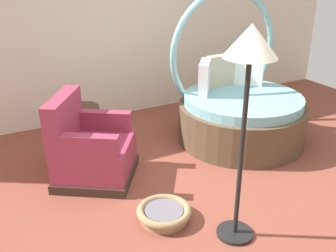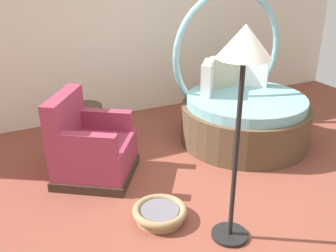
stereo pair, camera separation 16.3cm
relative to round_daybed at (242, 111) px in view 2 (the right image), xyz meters
name	(u,v)px [view 2 (the right image)]	position (x,y,z in m)	size (l,w,h in m)	color
ground_plane	(206,194)	(-1.08, -0.92, -0.42)	(8.00, 8.00, 0.02)	brown
back_wall	(119,23)	(-1.08, 1.64, 0.96)	(8.00, 0.12, 2.75)	silver
round_daybed	(242,111)	(0.00, 0.00, 0.00)	(1.65, 1.65, 1.92)	brown
red_armchair	(90,149)	(-2.04, -0.07, -0.08)	(1.11, 1.11, 0.94)	#38281E
pet_basket	(160,213)	(-1.69, -1.12, -0.34)	(0.51, 0.51, 0.13)	#9E7F56
side_table	(85,113)	(-1.88, 0.77, 0.02)	(0.44, 0.44, 0.52)	#473323
floor_lamp	(243,65)	(-1.24, -1.60, 1.12)	(0.40, 0.40, 1.82)	black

